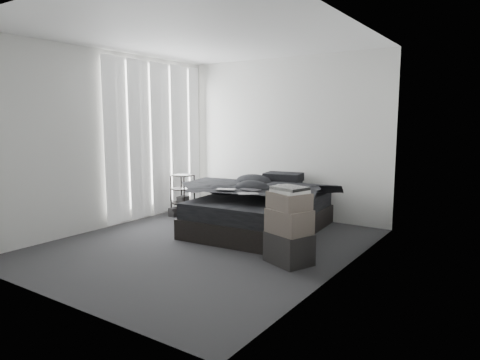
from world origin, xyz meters
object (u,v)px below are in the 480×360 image
Objects in this scene: bed at (260,221)px; side_stand at (183,195)px; box_lower at (289,248)px; laptop at (286,181)px.

bed is 1.64m from side_stand.
box_lower is at bearing -24.54° from side_stand.
laptop reaches higher than box_lower.
laptop is 2.03m from side_stand.
laptop is at bearing 119.90° from box_lower.
bed is at bearing -5.28° from side_stand.
side_stand is (-1.62, 0.15, 0.20)m from bed.
bed is 3.01× the size of side_stand.
laptop reaches higher than side_stand.
bed is 1.47m from box_lower.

